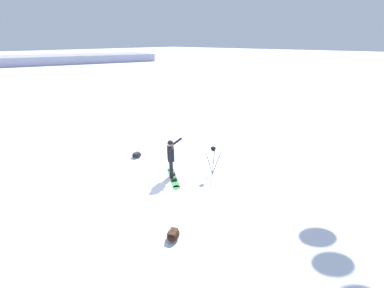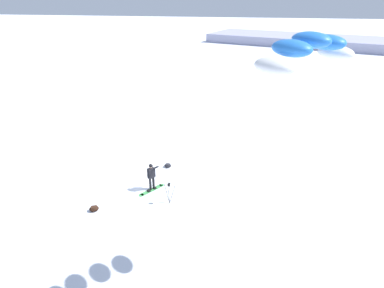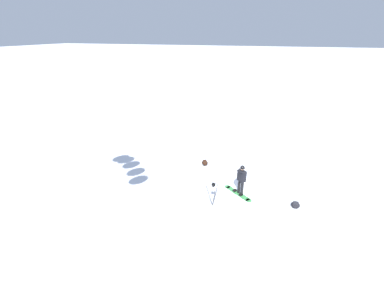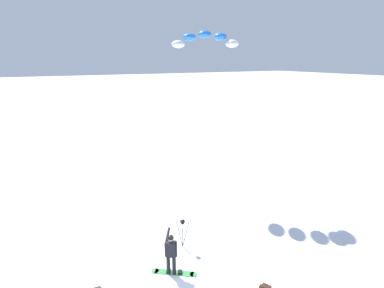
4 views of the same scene
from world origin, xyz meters
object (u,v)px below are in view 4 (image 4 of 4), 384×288
Objects in this scene: snowboarder at (171,251)px; camera_tripod at (183,228)px; snowboard at (174,272)px; traction_kite at (205,39)px.

snowboarder is 1.75m from camera_tripod.
snowboard is 0.41× the size of traction_kite.
snowboarder is at bearing -93.48° from snowboard.
snowboard is 12.21m from traction_kite.
traction_kite is (-6.64, 5.14, 8.86)m from snowboard.
snowboarder is 1.14× the size of snowboard.
traction_kite reaches higher than camera_tripod.
camera_tripod is (5.31, -4.11, -7.97)m from traction_kite.
snowboarder is 1.34× the size of camera_tripod.
traction_kite is 2.90× the size of camera_tripod.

